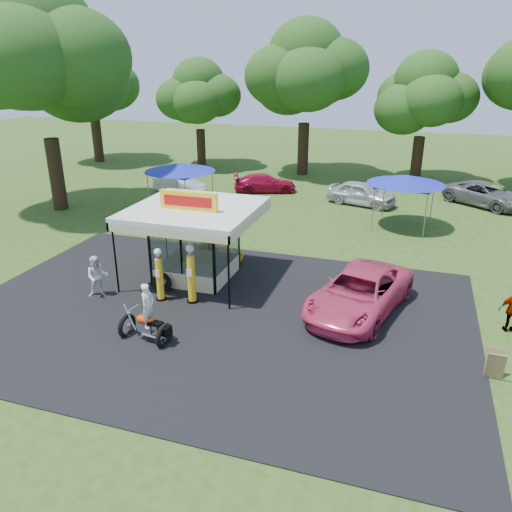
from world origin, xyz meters
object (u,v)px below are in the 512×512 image
object	(u,v)px
bg_car_a	(180,184)
a_frame_sign	(495,364)
tent_west	(180,168)
gas_pump_right	(191,275)
gas_station_kiosk	(196,241)
spectator_west	(97,276)
bg_car_b	(265,183)
bg_car_c	(361,193)
kiosk_car	(215,251)
pink_sedan	(359,293)
bg_car_d	(486,194)
tent_east	(406,180)
gas_pump_left	(160,276)
motorcycle	(147,318)

from	to	relation	value
bg_car_a	a_frame_sign	bearing A→B (deg)	-114.07
tent_west	gas_pump_right	bearing A→B (deg)	-62.35
gas_station_kiosk	spectator_west	world-z (taller)	gas_station_kiosk
bg_car_b	bg_car_c	distance (m)	7.52
kiosk_car	bg_car_a	size ratio (longest dim) A/B	0.65
a_frame_sign	pink_sedan	size ratio (longest dim) A/B	0.16
bg_car_d	tent_west	size ratio (longest dim) A/B	1.24
pink_sedan	tent_west	world-z (taller)	tent_west
bg_car_b	bg_car_c	world-z (taller)	bg_car_c
a_frame_sign	tent_east	bearing A→B (deg)	104.71
kiosk_car	tent_east	world-z (taller)	tent_east
tent_east	a_frame_sign	bearing A→B (deg)	-76.75
pink_sedan	bg_car_d	size ratio (longest dim) A/B	1.06
spectator_west	gas_pump_left	bearing A→B (deg)	-20.80
bg_car_d	tent_east	distance (m)	8.61
a_frame_sign	bg_car_a	bearing A→B (deg)	138.94
motorcycle	bg_car_c	bearing A→B (deg)	83.85
pink_sedan	gas_station_kiosk	bearing A→B (deg)	-173.36
pink_sedan	bg_car_d	bearing A→B (deg)	86.20
spectator_west	bg_car_d	world-z (taller)	spectator_west
kiosk_car	gas_pump_right	bearing A→B (deg)	-169.35
bg_car_b	kiosk_car	bearing A→B (deg)	166.61
motorcycle	bg_car_c	world-z (taller)	motorcycle
motorcycle	pink_sedan	distance (m)	8.20
gas_pump_right	motorcycle	world-z (taller)	gas_pump_right
bg_car_a	bg_car_d	size ratio (longest dim) A/B	0.77
tent_east	motorcycle	bearing A→B (deg)	-115.80
bg_car_d	tent_west	distance (m)	20.80
a_frame_sign	tent_east	size ratio (longest dim) A/B	0.22
bg_car_b	tent_west	world-z (taller)	tent_west
gas_station_kiosk	gas_pump_left	distance (m)	2.75
a_frame_sign	tent_east	xyz separation A→B (m)	(-3.54, 15.02, 2.35)
kiosk_car	bg_car_a	distance (m)	13.91
bg_car_b	tent_west	distance (m)	7.88
gas_pump_right	gas_pump_left	bearing A→B (deg)	-170.63
bg_car_b	bg_car_a	bearing A→B (deg)	92.22
gas_pump_right	bg_car_d	world-z (taller)	gas_pump_right
kiosk_car	bg_car_d	size ratio (longest dim) A/B	0.50
bg_car_b	bg_car_d	distance (m)	15.55
gas_pump_right	pink_sedan	xyz separation A→B (m)	(6.62, 1.28, -0.40)
spectator_west	a_frame_sign	bearing A→B (deg)	-35.07
kiosk_car	tent_east	distance (m)	12.32
gas_pump_right	kiosk_car	size ratio (longest dim) A/B	0.91
gas_pump_right	bg_car_d	size ratio (longest dim) A/B	0.45
spectator_west	bg_car_a	world-z (taller)	spectator_west
bg_car_c	spectator_west	bearing A→B (deg)	169.88
gas_pump_left	tent_west	world-z (taller)	tent_west
motorcycle	kiosk_car	world-z (taller)	motorcycle
gas_station_kiosk	kiosk_car	world-z (taller)	gas_station_kiosk
gas_pump_right	tent_east	size ratio (longest dim) A/B	0.57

